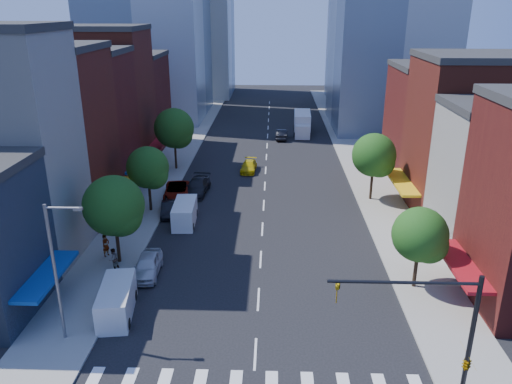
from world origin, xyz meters
TOP-DOWN VIEW (x-y plane):
  - ground at (0.00, 0.00)m, footprint 220.00×220.00m
  - sidewalk_left at (-12.50, 40.00)m, footprint 5.00×120.00m
  - sidewalk_right at (12.50, 40.00)m, footprint 5.00×120.00m
  - bldg_left_2 at (-21.00, 20.50)m, footprint 12.00×9.00m
  - bldg_left_3 at (-21.00, 29.00)m, footprint 12.00×8.00m
  - bldg_left_4 at (-21.00, 37.50)m, footprint 12.00×9.00m
  - bldg_left_5 at (-21.00, 47.00)m, footprint 12.00×10.00m
  - bldg_right_2 at (21.00, 24.00)m, footprint 12.00×10.00m
  - bldg_right_3 at (21.00, 34.00)m, footprint 12.00×10.00m
  - traffic_signal at (9.94, -4.50)m, footprint 7.24×2.24m
  - streetlight at (-11.81, 1.00)m, footprint 2.25×0.25m
  - tree_left_near at (-11.35, 10.92)m, footprint 4.80×4.80m
  - tree_left_mid at (-11.35, 21.92)m, footprint 4.20×4.20m
  - tree_left_far at (-11.35, 35.92)m, footprint 5.00×5.00m
  - tree_right_near at (11.65, 7.92)m, footprint 4.00×4.00m
  - tree_right_far at (11.65, 25.92)m, footprint 4.60×4.60m
  - parked_car_front at (-8.73, 9.26)m, footprint 2.08×4.77m
  - parked_car_second at (-9.50, 21.13)m, footprint 1.87×4.06m
  - parked_car_third at (-9.50, 25.76)m, footprint 3.25×5.98m
  - parked_car_rear at (-7.50, 27.32)m, footprint 2.72×5.79m
  - cargo_van_near at (-9.48, 3.68)m, footprint 2.68×5.27m
  - cargo_van_far at (-7.49, 19.02)m, footprint 2.23×5.03m
  - taxi at (-2.14, 35.53)m, footprint 2.13×4.59m
  - traffic_car_oncoming at (2.27, 52.18)m, footprint 1.92×4.83m
  - traffic_car_far at (6.20, 61.91)m, footprint 2.11×4.34m
  - box_truck at (5.62, 55.63)m, footprint 2.90×8.65m
  - pedestrian_near at (-12.83, 11.90)m, footprint 0.73×0.83m
  - pedestrian_far at (-11.56, 9.73)m, footprint 1.00×1.07m

SIDE VIEW (x-z plane):
  - ground at x=0.00m, z-range 0.00..0.00m
  - sidewalk_left at x=-12.50m, z-range 0.00..0.15m
  - sidewalk_right at x=12.50m, z-range 0.00..0.15m
  - parked_car_second at x=-9.50m, z-range 0.00..1.29m
  - taxi at x=-2.14m, z-range 0.00..1.30m
  - traffic_car_far at x=6.20m, z-range 0.00..1.43m
  - traffic_car_oncoming at x=2.27m, z-range 0.00..1.56m
  - parked_car_third at x=-9.50m, z-range 0.00..1.59m
  - parked_car_front at x=-8.73m, z-range 0.00..1.60m
  - parked_car_rear at x=-7.50m, z-range 0.00..1.63m
  - pedestrian_far at x=-11.56m, z-range 0.15..1.92m
  - cargo_van_far at x=-7.49m, z-range -0.01..2.09m
  - cargo_van_near at x=-9.48m, z-range -0.01..2.14m
  - pedestrian_near at x=-12.83m, z-range 0.15..2.06m
  - box_truck at x=5.62m, z-range -0.09..3.36m
  - traffic_signal at x=9.94m, z-range 0.16..8.16m
  - tree_right_near at x=11.65m, z-range 1.09..7.29m
  - tree_left_mid at x=-11.35m, z-range 1.20..7.85m
  - tree_right_far at x=11.65m, z-range 1.26..8.46m
  - tree_left_near at x=-11.35m, z-range 1.22..8.52m
  - tree_left_far at x=-11.35m, z-range 1.33..9.08m
  - streetlight at x=-11.81m, z-range 0.78..9.78m
  - bldg_left_5 at x=-21.00m, z-range 0.00..13.00m
  - bldg_right_3 at x=21.00m, z-range 0.00..13.00m
  - bldg_left_3 at x=-21.00m, z-range 0.00..15.00m
  - bldg_right_2 at x=21.00m, z-range 0.00..15.00m
  - bldg_left_2 at x=-21.00m, z-range 0.00..16.00m
  - bldg_left_4 at x=-21.00m, z-range 0.00..17.00m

